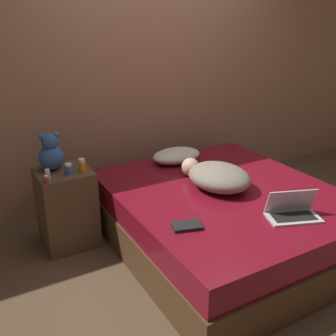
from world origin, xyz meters
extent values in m
plane|color=brown|center=(0.00, 0.00, 0.00)|extent=(12.00, 12.00, 0.00)
cube|color=#996B51|center=(0.00, 1.25, 1.30)|extent=(8.00, 0.06, 2.60)
cube|color=#4C331E|center=(0.00, 0.00, 0.15)|extent=(1.67, 1.93, 0.29)
cube|color=maroon|center=(0.00, 0.00, 0.40)|extent=(1.64, 1.89, 0.21)
cube|color=brown|center=(-1.11, 0.66, 0.33)|extent=(0.42, 0.41, 0.65)
ellipsoid|color=beige|center=(-0.02, 0.73, 0.57)|extent=(0.48, 0.32, 0.13)
ellipsoid|color=gray|center=(-0.03, 0.05, 0.60)|extent=(0.52, 0.61, 0.20)
sphere|color=#DBAD8E|center=(-0.08, 0.38, 0.58)|extent=(0.16, 0.16, 0.16)
cylinder|color=#DBAD8E|center=(0.16, 0.11, 0.53)|extent=(0.10, 0.25, 0.06)
cube|color=silver|center=(0.12, -0.62, 0.51)|extent=(0.40, 0.31, 0.02)
cube|color=black|center=(0.12, -0.62, 0.52)|extent=(0.32, 0.23, 0.00)
cube|color=silver|center=(0.14, -0.56, 0.61)|extent=(0.36, 0.19, 0.18)
cube|color=black|center=(0.14, -0.56, 0.61)|extent=(0.32, 0.17, 0.16)
sphere|color=#335693|center=(-1.17, 0.74, 0.75)|extent=(0.20, 0.20, 0.20)
sphere|color=#335693|center=(-1.17, 0.74, 0.89)|extent=(0.13, 0.13, 0.13)
sphere|color=#335693|center=(-1.22, 0.74, 0.94)|extent=(0.05, 0.05, 0.05)
sphere|color=#335693|center=(-1.12, 0.74, 0.94)|extent=(0.05, 0.05, 0.05)
cylinder|color=#3866B2|center=(-1.09, 0.57, 0.69)|extent=(0.05, 0.05, 0.07)
cylinder|color=white|center=(-1.09, 0.57, 0.73)|extent=(0.05, 0.05, 0.02)
cylinder|color=#B72D2D|center=(-1.28, 0.49, 0.68)|extent=(0.03, 0.03, 0.05)
cylinder|color=white|center=(-1.28, 0.49, 0.71)|extent=(0.03, 0.03, 0.01)
cylinder|color=orange|center=(-0.98, 0.58, 0.70)|extent=(0.05, 0.05, 0.08)
cylinder|color=white|center=(-0.98, 0.58, 0.75)|extent=(0.05, 0.05, 0.02)
cylinder|color=silver|center=(-1.26, 0.53, 0.69)|extent=(0.04, 0.04, 0.07)
cylinder|color=white|center=(-1.26, 0.53, 0.73)|extent=(0.03, 0.03, 0.02)
cube|color=black|center=(-0.58, -0.35, 0.52)|extent=(0.22, 0.18, 0.02)
camera|label=1|loc=(-1.81, -2.26, 1.83)|focal=42.00mm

